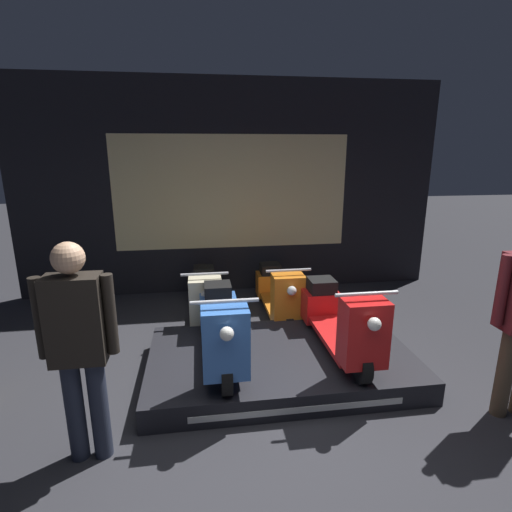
% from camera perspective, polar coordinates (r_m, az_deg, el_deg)
% --- Properties ---
extents(ground_plane, '(30.00, 30.00, 0.00)m').
position_cam_1_polar(ground_plane, '(3.45, 2.63, -24.46)').
color(ground_plane, '#2D2D33').
extents(shop_wall_back, '(6.41, 0.09, 3.20)m').
position_cam_1_polar(shop_wall_back, '(6.16, -3.42, 9.53)').
color(shop_wall_back, black).
rests_on(shop_wall_back, ground_plane).
extents(display_platform, '(2.60, 1.52, 0.23)m').
position_cam_1_polar(display_platform, '(4.17, 3.51, -14.89)').
color(display_platform, black).
rests_on(display_platform, ground_plane).
extents(scooter_display_left, '(0.54, 1.60, 0.83)m').
position_cam_1_polar(scooter_display_left, '(3.87, -4.95, -10.11)').
color(scooter_display_left, black).
rests_on(scooter_display_left, display_platform).
extents(scooter_display_right, '(0.54, 1.60, 0.83)m').
position_cam_1_polar(scooter_display_right, '(4.10, 11.84, -8.92)').
color(scooter_display_right, black).
rests_on(scooter_display_right, display_platform).
extents(scooter_backrow_0, '(0.54, 1.60, 0.83)m').
position_cam_1_polar(scooter_backrow_0, '(5.30, -7.31, -5.74)').
color(scooter_backrow_0, black).
rests_on(scooter_backrow_0, ground_plane).
extents(scooter_backrow_1, '(0.54, 1.60, 0.83)m').
position_cam_1_polar(scooter_backrow_1, '(5.39, 3.21, -5.24)').
color(scooter_backrow_1, black).
rests_on(scooter_backrow_1, ground_plane).
extents(person_left_browsing, '(0.53, 0.21, 1.62)m').
position_cam_1_polar(person_left_browsing, '(3.03, -24.02, -11.04)').
color(person_left_browsing, '#232838').
rests_on(person_left_browsing, ground_plane).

